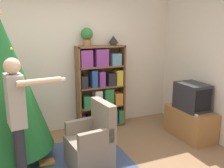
{
  "coord_description": "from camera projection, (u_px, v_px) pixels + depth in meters",
  "views": [
    {
      "loc": [
        -0.92,
        -2.71,
        1.94
      ],
      "look_at": [
        0.6,
        0.81,
        1.05
      ],
      "focal_mm": 40.0,
      "sensor_mm": 36.0,
      "label": 1
    }
  ],
  "objects": [
    {
      "name": "wall_back",
      "position": [
        60.0,
        62.0,
        4.58
      ],
      "size": [
        8.0,
        0.1,
        2.6
      ],
      "color": "beige",
      "rests_on": "ground_plane"
    },
    {
      "name": "bookshelf",
      "position": [
        102.0,
        88.0,
        4.79
      ],
      "size": [
        0.93,
        0.28,
        1.59
      ],
      "color": "brown",
      "rests_on": "ground_plane"
    },
    {
      "name": "tv_stand",
      "position": [
        190.0,
        123.0,
        4.45
      ],
      "size": [
        0.49,
        0.9,
        0.51
      ],
      "color": "#996638",
      "rests_on": "ground_plane"
    },
    {
      "name": "television",
      "position": [
        192.0,
        97.0,
        4.34
      ],
      "size": [
        0.41,
        0.56,
        0.47
      ],
      "color": "#28282D",
      "rests_on": "tv_stand"
    },
    {
      "name": "game_remote",
      "position": [
        195.0,
        115.0,
        4.09
      ],
      "size": [
        0.04,
        0.12,
        0.02
      ],
      "color": "white",
      "rests_on": "tv_stand"
    },
    {
      "name": "christmas_tree",
      "position": [
        6.0,
        86.0,
        3.42
      ],
      "size": [
        1.22,
        1.22,
        2.14
      ],
      "color": "#4C3323",
      "rests_on": "ground_plane"
    },
    {
      "name": "armchair",
      "position": [
        92.0,
        144.0,
        3.51
      ],
      "size": [
        0.63,
        0.62,
        0.92
      ],
      "rotation": [
        0.0,
        0.0,
        -1.47
      ],
      "color": "#7A6B5B",
      "rests_on": "ground_plane"
    },
    {
      "name": "standing_person",
      "position": [
        17.0,
        114.0,
        2.89
      ],
      "size": [
        0.66,
        0.47,
        1.6
      ],
      "rotation": [
        0.0,
        0.0,
        -1.45
      ],
      "color": "#232328",
      "rests_on": "ground_plane"
    },
    {
      "name": "potted_plant",
      "position": [
        87.0,
        35.0,
        4.47
      ],
      "size": [
        0.22,
        0.22,
        0.33
      ],
      "color": "#935B38",
      "rests_on": "bookshelf"
    },
    {
      "name": "table_lamp",
      "position": [
        113.0,
        40.0,
        4.69
      ],
      "size": [
        0.2,
        0.2,
        0.18
      ],
      "color": "#473828",
      "rests_on": "bookshelf"
    },
    {
      "name": "book_pile_near_tree",
      "position": [
        47.0,
        163.0,
        3.56
      ],
      "size": [
        0.23,
        0.15,
        0.07
      ],
      "color": "#2D7A42",
      "rests_on": "ground_plane"
    }
  ]
}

